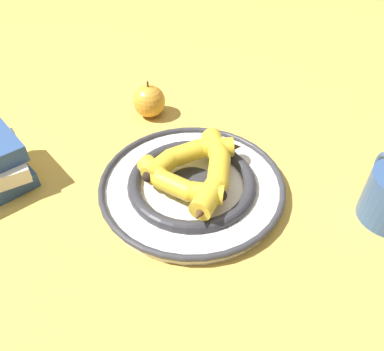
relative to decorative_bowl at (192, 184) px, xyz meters
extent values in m
plane|color=gold|center=(0.00, 0.02, -0.01)|extent=(2.80, 2.80, 0.00)
cylinder|color=white|center=(0.00, 0.00, -0.01)|extent=(0.31, 0.31, 0.01)
torus|color=#2D2D33|center=(0.00, 0.00, 0.00)|extent=(0.22, 0.22, 0.02)
cylinder|color=#2D2D33|center=(0.00, 0.00, 0.00)|extent=(0.08, 0.08, 0.00)
torus|color=#333338|center=(0.00, 0.00, 0.00)|extent=(0.32, 0.32, 0.01)
cylinder|color=gold|center=(-0.05, 0.05, 0.03)|extent=(0.04, 0.06, 0.03)
cylinder|color=gold|center=(-0.04, -0.01, 0.03)|extent=(0.05, 0.07, 0.03)
cylinder|color=gold|center=(-0.01, -0.05, 0.03)|extent=(0.07, 0.06, 0.03)
sphere|color=gold|center=(-0.05, 0.02, 0.03)|extent=(0.03, 0.03, 0.03)
sphere|color=gold|center=(-0.03, -0.03, 0.03)|extent=(0.03, 0.03, 0.03)
cone|color=#472D19|center=(-0.05, 0.08, 0.03)|extent=(0.03, 0.03, 0.03)
sphere|color=black|center=(0.01, -0.07, 0.03)|extent=(0.02, 0.02, 0.02)
cylinder|color=gold|center=(-0.01, -0.06, 0.03)|extent=(0.06, 0.05, 0.03)
cylinder|color=gold|center=(0.03, -0.03, 0.03)|extent=(0.06, 0.06, 0.03)
cylinder|color=gold|center=(0.06, 0.01, 0.03)|extent=(0.05, 0.06, 0.03)
sphere|color=gold|center=(0.02, -0.05, 0.03)|extent=(0.03, 0.03, 0.03)
sphere|color=gold|center=(0.05, -0.01, 0.03)|extent=(0.03, 0.03, 0.03)
cone|color=#472D19|center=(-0.03, -0.08, 0.03)|extent=(0.04, 0.04, 0.02)
sphere|color=black|center=(0.06, 0.04, 0.03)|extent=(0.02, 0.02, 0.02)
cylinder|color=gold|center=(0.07, 0.02, 0.03)|extent=(0.07, 0.07, 0.04)
cylinder|color=gold|center=(0.01, 0.04, 0.03)|extent=(0.07, 0.05, 0.04)
cylinder|color=gold|center=(-0.06, 0.05, 0.03)|extent=(0.07, 0.04, 0.04)
sphere|color=gold|center=(0.04, 0.04, 0.03)|extent=(0.04, 0.04, 0.04)
sphere|color=gold|center=(-0.02, 0.05, 0.03)|extent=(0.04, 0.04, 0.04)
cone|color=#472D19|center=(0.09, 0.00, 0.03)|extent=(0.04, 0.04, 0.03)
sphere|color=black|center=(-0.09, 0.04, 0.03)|extent=(0.02, 0.02, 0.02)
torus|color=#335184|center=(0.03, 0.32, 0.03)|extent=(0.06, 0.02, 0.06)
sphere|color=gold|center=(-0.24, -0.06, 0.02)|extent=(0.07, 0.07, 0.07)
cylinder|color=#4C3319|center=(-0.24, -0.06, 0.06)|extent=(0.00, 0.00, 0.01)
camera|label=1|loc=(0.45, -0.05, 0.45)|focal=35.00mm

